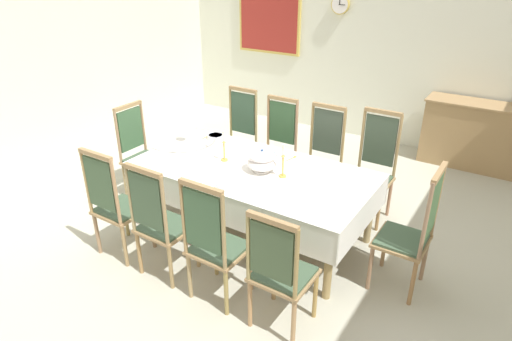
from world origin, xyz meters
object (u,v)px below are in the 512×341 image
candlestick_west (224,149)px  spoon_secondary (294,157)px  bowl_near_left (216,136)px  soup_tureen (262,161)px  chair_north_c (321,156)px  spoon_primary (208,135)px  mounted_clock (340,4)px  chair_south_a (115,203)px  chair_head_west (140,151)px  framed_painting (269,19)px  sideboard (478,136)px  chair_north_b (277,146)px  bowl_near_right (282,154)px  dining_table (252,175)px  chair_south_b (160,221)px  candlestick_east (283,164)px  chair_south_c (214,242)px  chair_north_d (373,167)px  chair_north_a (238,136)px  chair_head_east (412,231)px  bowl_far_left (225,186)px  chair_south_d (280,270)px

candlestick_west → spoon_secondary: candlestick_west is taller
bowl_near_left → soup_tureen: bearing=-25.8°
chair_north_c → spoon_primary: size_ratio=6.48×
mounted_clock → chair_south_a: bearing=-94.1°
chair_head_west → soup_tureen: 1.71m
framed_painting → spoon_secondary: bearing=-54.3°
spoon_primary → mounted_clock: 3.08m
chair_head_west → sideboard: chair_head_west is taller
sideboard → chair_north_b: bearing=45.8°
bowl_near_right → mounted_clock: size_ratio=0.63×
dining_table → sideboard: size_ratio=1.62×
chair_south_b → candlestick_east: (0.65, 1.00, 0.31)m
bowl_near_right → sideboard: sideboard is taller
chair_south_c → chair_north_d: size_ratio=0.95×
soup_tureen → bowl_near_left: size_ratio=1.55×
chair_north_a → mounted_clock: 2.68m
chair_head_east → chair_head_west: bearing=90.0°
chair_north_a → spoon_primary: chair_north_a is taller
chair_south_a → chair_north_d: (1.77, 2.00, 0.03)m
candlestick_east → bowl_near_left: 1.22m
chair_south_a → candlestick_west: size_ratio=3.51×
dining_table → bowl_far_left: size_ratio=14.67×
soup_tureen → bowl_near_right: bearing=92.0°
chair_south_a → chair_south_d: chair_south_a is taller
framed_painting → soup_tureen: bearing=-59.6°
chair_north_d → spoon_secondary: 0.89m
sideboard → framed_painting: framed_painting is taller
bowl_near_left → framed_painting: bearing=109.8°
spoon_primary → framed_painting: framed_painting is taller
framed_painting → spoon_primary: bearing=-72.3°
candlestick_west → bowl_near_left: size_ratio=1.70×
chair_south_c → candlestick_west: size_ratio=3.58×
mounted_clock → candlestick_east: bearing=-74.3°
candlestick_west → chair_south_c: bearing=-57.8°
bowl_near_right → spoon_secondary: (0.12, 0.03, -0.02)m
bowl_far_left → candlestick_west: bearing=126.8°
chair_south_a → sideboard: 4.75m
chair_head_west → framed_painting: 3.47m
chair_head_west → bowl_near_left: bearing=118.9°
bowl_near_right → bowl_far_left: 0.90m
chair_head_west → chair_head_east: size_ratio=0.95×
bowl_far_left → chair_south_a: bearing=-149.7°
bowl_near_right → spoon_primary: 1.01m
chair_north_a → framed_painting: (-0.94, 2.27, 1.12)m
chair_south_a → candlestick_east: size_ratio=3.39×
chair_north_b → chair_south_d: 2.33m
chair_north_a → sideboard: (2.53, 2.02, -0.13)m
dining_table → bowl_near_left: size_ratio=12.46×
chair_south_b → candlestick_east: bearing=57.0°
dining_table → chair_north_c: bearing=74.0°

